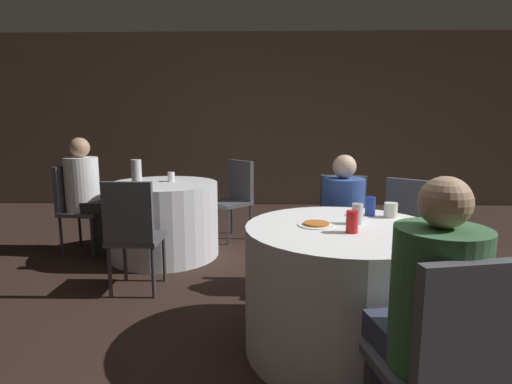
{
  "coord_description": "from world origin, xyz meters",
  "views": [
    {
      "loc": [
        -0.55,
        -2.24,
        1.34
      ],
      "look_at": [
        -0.62,
        0.61,
        0.86
      ],
      "focal_mm": 28.0,
      "sensor_mm": 36.0,
      "label": 1
    }
  ],
  "objects_px": {
    "chair_near_south": "(450,357)",
    "person_white_shirt": "(89,195)",
    "chair_near_north": "(342,222)",
    "chair_far_south": "(132,228)",
    "pizza_plate_near": "(316,224)",
    "chair_far_west": "(75,201)",
    "bottle_far": "(137,175)",
    "soda_can_blue": "(370,206)",
    "person_blue_shirt": "(342,225)",
    "soda_can_red": "(352,222)",
    "person_green_jacket": "(424,323)",
    "chair_far_northeast": "(236,192)",
    "table_near": "(341,288)",
    "table_far": "(164,219)",
    "chair_near_northeast": "(405,229)",
    "soda_can_silver": "(357,214)"
  },
  "relations": [
    {
      "from": "soda_can_blue",
      "to": "chair_near_northeast",
      "type": "bearing_deg",
      "value": 49.86
    },
    {
      "from": "person_blue_shirt",
      "to": "soda_can_blue",
      "type": "distance_m",
      "value": 0.58
    },
    {
      "from": "person_blue_shirt",
      "to": "table_far",
      "type": "bearing_deg",
      "value": -18.18
    },
    {
      "from": "table_far",
      "to": "chair_near_north",
      "type": "relative_size",
      "value": 1.2
    },
    {
      "from": "table_far",
      "to": "chair_far_south",
      "type": "distance_m",
      "value": 0.98
    },
    {
      "from": "table_near",
      "to": "table_far",
      "type": "xyz_separation_m",
      "value": [
        -1.5,
        1.71,
        0.0
      ]
    },
    {
      "from": "chair_far_west",
      "to": "soda_can_blue",
      "type": "height_order",
      "value": "chair_far_west"
    },
    {
      "from": "chair_near_south",
      "to": "person_green_jacket",
      "type": "distance_m",
      "value": 0.17
    },
    {
      "from": "table_far",
      "to": "soda_can_silver",
      "type": "height_order",
      "value": "soda_can_silver"
    },
    {
      "from": "chair_near_south",
      "to": "bottle_far",
      "type": "distance_m",
      "value": 2.92
    },
    {
      "from": "pizza_plate_near",
      "to": "soda_can_red",
      "type": "relative_size",
      "value": 1.78
    },
    {
      "from": "table_near",
      "to": "chair_far_south",
      "type": "xyz_separation_m",
      "value": [
        -1.49,
        0.74,
        0.17
      ]
    },
    {
      "from": "pizza_plate_near",
      "to": "soda_can_red",
      "type": "bearing_deg",
      "value": -41.2
    },
    {
      "from": "chair_far_west",
      "to": "bottle_far",
      "type": "relative_size",
      "value": 3.38
    },
    {
      "from": "table_far",
      "to": "chair_far_south",
      "type": "relative_size",
      "value": 1.2
    },
    {
      "from": "soda_can_silver",
      "to": "pizza_plate_near",
      "type": "bearing_deg",
      "value": -169.15
    },
    {
      "from": "pizza_plate_near",
      "to": "soda_can_blue",
      "type": "bearing_deg",
      "value": 35.58
    },
    {
      "from": "chair_far_south",
      "to": "table_far",
      "type": "bearing_deg",
      "value": 90.0
    },
    {
      "from": "chair_far_northeast",
      "to": "soda_can_silver",
      "type": "distance_m",
      "value": 2.5
    },
    {
      "from": "person_green_jacket",
      "to": "bottle_far",
      "type": "relative_size",
      "value": 4.28
    },
    {
      "from": "table_near",
      "to": "chair_near_south",
      "type": "distance_m",
      "value": 1.0
    },
    {
      "from": "chair_far_northeast",
      "to": "person_white_shirt",
      "type": "distance_m",
      "value": 1.61
    },
    {
      "from": "chair_near_south",
      "to": "chair_far_northeast",
      "type": "height_order",
      "value": "same"
    },
    {
      "from": "table_far",
      "to": "soda_can_red",
      "type": "height_order",
      "value": "soda_can_red"
    },
    {
      "from": "chair_far_south",
      "to": "soda_can_red",
      "type": "relative_size",
      "value": 7.55
    },
    {
      "from": "pizza_plate_near",
      "to": "soda_can_blue",
      "type": "xyz_separation_m",
      "value": [
        0.38,
        0.27,
        0.05
      ]
    },
    {
      "from": "chair_near_north",
      "to": "chair_far_south",
      "type": "height_order",
      "value": "same"
    },
    {
      "from": "person_green_jacket",
      "to": "soda_can_red",
      "type": "bearing_deg",
      "value": 90.59
    },
    {
      "from": "chair_far_south",
      "to": "pizza_plate_near",
      "type": "height_order",
      "value": "chair_far_south"
    },
    {
      "from": "chair_far_south",
      "to": "chair_far_west",
      "type": "bearing_deg",
      "value": 131.84
    },
    {
      "from": "chair_far_west",
      "to": "soda_can_blue",
      "type": "bearing_deg",
      "value": 66.66
    },
    {
      "from": "person_white_shirt",
      "to": "pizza_plate_near",
      "type": "xyz_separation_m",
      "value": [
        2.15,
        -1.77,
        0.15
      ]
    },
    {
      "from": "person_blue_shirt",
      "to": "soda_can_blue",
      "type": "xyz_separation_m",
      "value": [
        0.08,
        -0.51,
        0.26
      ]
    },
    {
      "from": "chair_near_north",
      "to": "chair_far_south",
      "type": "relative_size",
      "value": 1.0
    },
    {
      "from": "soda_can_blue",
      "to": "chair_near_north",
      "type": "bearing_deg",
      "value": 93.79
    },
    {
      "from": "soda_can_red",
      "to": "bottle_far",
      "type": "height_order",
      "value": "bottle_far"
    },
    {
      "from": "chair_far_south",
      "to": "chair_far_northeast",
      "type": "distance_m",
      "value": 1.78
    },
    {
      "from": "person_white_shirt",
      "to": "pizza_plate_near",
      "type": "height_order",
      "value": "person_white_shirt"
    },
    {
      "from": "chair_near_south",
      "to": "person_white_shirt",
      "type": "distance_m",
      "value": 3.72
    },
    {
      "from": "chair_far_northeast",
      "to": "person_white_shirt",
      "type": "xyz_separation_m",
      "value": [
        -1.49,
        -0.59,
        0.07
      ]
    },
    {
      "from": "chair_near_south",
      "to": "person_white_shirt",
      "type": "bearing_deg",
      "value": 120.95
    },
    {
      "from": "chair_far_northeast",
      "to": "pizza_plate_near",
      "type": "xyz_separation_m",
      "value": [
        0.65,
        -2.36,
        0.22
      ]
    },
    {
      "from": "chair_near_south",
      "to": "chair_near_northeast",
      "type": "relative_size",
      "value": 1.0
    },
    {
      "from": "chair_near_south",
      "to": "person_white_shirt",
      "type": "height_order",
      "value": "person_white_shirt"
    },
    {
      "from": "table_near",
      "to": "chair_far_west",
      "type": "bearing_deg",
      "value": 143.67
    },
    {
      "from": "chair_far_south",
      "to": "person_green_jacket",
      "type": "xyz_separation_m",
      "value": [
        1.65,
        -1.55,
        0.04
      ]
    },
    {
      "from": "chair_near_south",
      "to": "chair_far_west",
      "type": "xyz_separation_m",
      "value": [
        -2.65,
        2.78,
        0.0
      ]
    },
    {
      "from": "chair_near_south",
      "to": "person_green_jacket",
      "type": "height_order",
      "value": "person_green_jacket"
    },
    {
      "from": "table_near",
      "to": "person_white_shirt",
      "type": "height_order",
      "value": "person_white_shirt"
    },
    {
      "from": "chair_near_northeast",
      "to": "person_green_jacket",
      "type": "bearing_deg",
      "value": 112.64
    }
  ]
}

